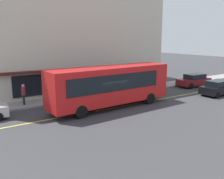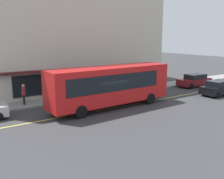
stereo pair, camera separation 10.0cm
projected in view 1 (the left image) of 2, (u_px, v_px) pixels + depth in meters
name	position (u px, v px, depth m)	size (l,w,h in m)	color
ground	(108.00, 109.00, 21.21)	(120.00, 120.00, 0.00)	#38383A
sidewalk	(82.00, 97.00, 25.16)	(80.00, 2.44, 0.15)	gray
lane_centre_stripe	(108.00, 109.00, 21.21)	(36.00, 0.16, 0.01)	#D8D14C
storefront_building	(57.00, 22.00, 29.64)	(22.68, 12.30, 15.27)	beige
bus	(111.00, 85.00, 21.23)	(11.23, 2.99, 3.50)	red
car_black	(218.00, 88.00, 26.19)	(4.33, 1.92, 1.52)	black
car_maroon	(194.00, 80.00, 30.66)	(4.38, 2.01, 1.52)	maroon
pedestrian_by_curb	(23.00, 92.00, 21.59)	(0.34, 0.34, 1.82)	black
pedestrian_at_corner	(164.00, 76.00, 31.47)	(0.34, 0.34, 1.62)	black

